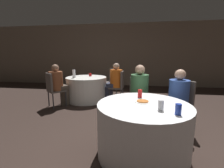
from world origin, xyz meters
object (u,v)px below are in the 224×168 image
(table_near, at_px, (143,129))
(chair_near_northeast, at_px, (181,102))
(person_orange_shirt, at_px, (114,82))
(person_blue_shirt, at_px, (176,102))
(pizza_plate_near, at_px, (143,101))
(soda_can_red, at_px, (140,94))
(chair_far_northeast, at_px, (112,79))
(chair_far_southwest, at_px, (53,87))
(soda_can_silver, at_px, (161,105))
(bottle_far, at_px, (74,74))
(table_far, at_px, (87,89))
(person_green_jacket, at_px, (139,95))
(chair_far_east, at_px, (119,84))
(soda_can_blue, at_px, (178,109))
(chair_near_north, at_px, (139,96))
(person_floral_shirt, at_px, (59,85))

(table_near, xyz_separation_m, chair_near_northeast, (0.70, 0.77, 0.19))
(person_orange_shirt, height_order, person_blue_shirt, person_orange_shirt)
(pizza_plate_near, height_order, soda_can_red, soda_can_red)
(table_near, relative_size, chair_far_northeast, 1.35)
(chair_near_northeast, bearing_deg, chair_far_southwest, 26.19)
(soda_can_silver, height_order, bottle_far, bottle_far)
(table_far, distance_m, chair_near_northeast, 2.81)
(person_green_jacket, bearing_deg, chair_far_east, -71.64)
(table_near, relative_size, person_blue_shirt, 1.10)
(pizza_plate_near, relative_size, soda_can_blue, 1.86)
(chair_far_east, xyz_separation_m, bottle_far, (-1.34, -0.12, 0.29))
(chair_near_northeast, height_order, soda_can_silver, chair_near_northeast)
(chair_near_north, height_order, chair_far_east, same)
(table_far, distance_m, person_green_jacket, 2.19)
(chair_near_north, xyz_separation_m, chair_far_northeast, (-0.89, 2.15, 0.00))
(soda_can_red, bearing_deg, person_orange_shirt, 108.45)
(person_orange_shirt, bearing_deg, person_green_jacket, -150.74)
(person_orange_shirt, distance_m, person_blue_shirt, 2.14)
(chair_near_northeast, height_order, soda_can_blue, chair_near_northeast)
(chair_near_north, height_order, soda_can_blue, chair_near_north)
(chair_far_northeast, relative_size, soda_can_silver, 7.56)
(person_orange_shirt, relative_size, soda_can_blue, 9.46)
(person_blue_shirt, bearing_deg, chair_far_northeast, -17.03)
(chair_far_southwest, xyz_separation_m, bottle_far, (0.35, 0.60, 0.29))
(pizza_plate_near, xyz_separation_m, bottle_far, (-1.89, 2.13, 0.11))
(person_orange_shirt, bearing_deg, soda_can_blue, -154.30)
(chair_near_north, relative_size, chair_far_southwest, 1.00)
(table_near, xyz_separation_m, chair_near_north, (-0.03, 1.04, 0.19))
(table_far, bearing_deg, pizza_plate_near, -55.85)
(person_green_jacket, bearing_deg, table_far, -46.16)
(person_green_jacket, bearing_deg, chair_far_southwest, -20.22)
(chair_far_northeast, height_order, soda_can_silver, chair_far_northeast)
(table_near, height_order, chair_far_east, chair_far_east)
(chair_far_northeast, height_order, pizza_plate_near, chair_far_northeast)
(table_far, xyz_separation_m, chair_near_northeast, (2.28, -1.64, 0.19))
(person_green_jacket, relative_size, soda_can_silver, 9.73)
(chair_near_north, bearing_deg, soda_can_red, 87.59)
(person_blue_shirt, distance_m, person_green_jacket, 0.66)
(pizza_plate_near, bearing_deg, chair_near_north, 91.34)
(person_green_jacket, relative_size, bottle_far, 5.02)
(table_near, height_order, bottle_far, bottle_far)
(chair_far_southwest, bearing_deg, table_far, 90.00)
(chair_near_north, distance_m, chair_far_east, 1.40)
(chair_far_east, bearing_deg, chair_near_northeast, -137.20)
(table_near, relative_size, chair_near_north, 1.35)
(person_floral_shirt, height_order, soda_can_blue, person_floral_shirt)
(table_far, bearing_deg, person_floral_shirt, -130.31)
(person_orange_shirt, xyz_separation_m, person_green_jacket, (0.69, -1.47, 0.01))
(chair_far_east, height_order, soda_can_silver, chair_far_east)
(person_orange_shirt, height_order, pizza_plate_near, person_orange_shirt)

